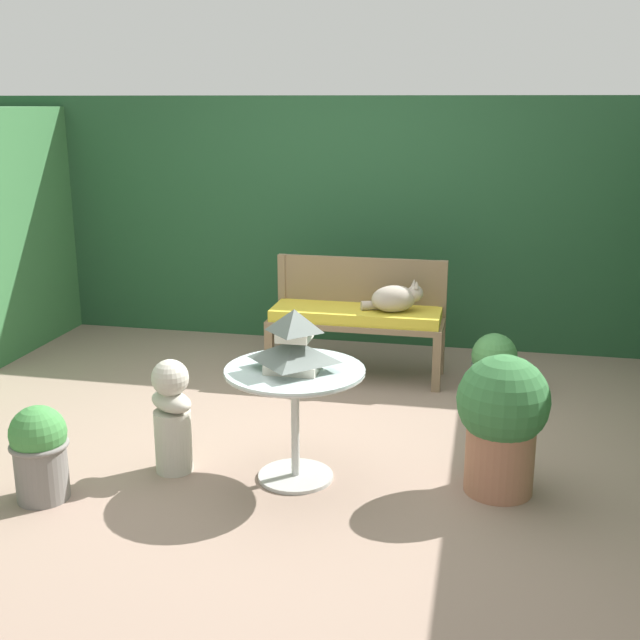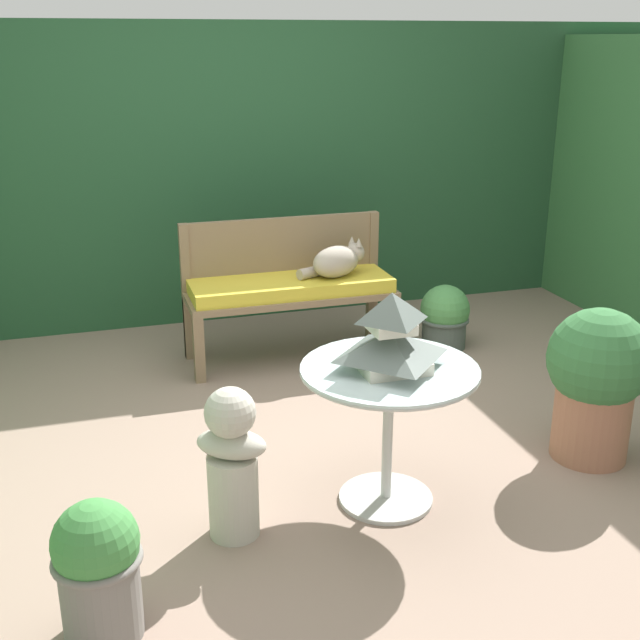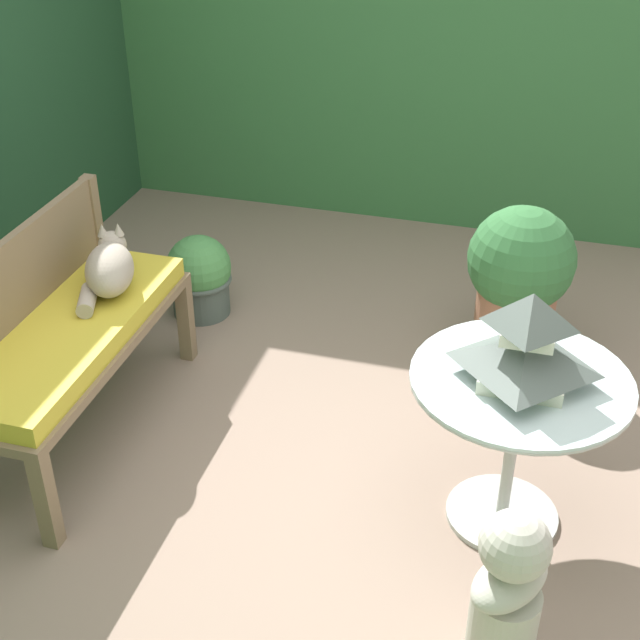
{
  "view_description": "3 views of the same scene",
  "coord_description": "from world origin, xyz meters",
  "px_view_note": "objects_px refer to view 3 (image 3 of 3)",
  "views": [
    {
      "loc": [
        1.1,
        -4.45,
        1.98
      ],
      "look_at": [
        0.09,
        0.26,
        0.65
      ],
      "focal_mm": 45.0,
      "sensor_mm": 36.0,
      "label": 1
    },
    {
      "loc": [
        -1.03,
        -3.42,
        1.9
      ],
      "look_at": [
        0.12,
        0.29,
        0.53
      ],
      "focal_mm": 45.0,
      "sensor_mm": 36.0,
      "label": 2
    },
    {
      "loc": [
        -2.34,
        -0.62,
        2.34
      ],
      "look_at": [
        0.35,
        0.15,
        0.59
      ],
      "focal_mm": 50.0,
      "sensor_mm": 36.0,
      "label": 3
    }
  ],
  "objects_px": {
    "cat": "(109,268)",
    "potted_plant_bench_right": "(519,279)",
    "pagoda_birdhouse": "(527,344)",
    "garden_bust": "(506,599)",
    "potted_plant_patio_mid": "(199,277)",
    "patio_table": "(517,409)",
    "garden_bench": "(73,342)"
  },
  "relations": [
    {
      "from": "pagoda_birdhouse",
      "to": "potted_plant_bench_right",
      "type": "bearing_deg",
      "value": 4.25
    },
    {
      "from": "garden_bust",
      "to": "potted_plant_patio_mid",
      "type": "distance_m",
      "value": 2.38
    },
    {
      "from": "cat",
      "to": "potted_plant_bench_right",
      "type": "relative_size",
      "value": 0.6
    },
    {
      "from": "pagoda_birdhouse",
      "to": "patio_table",
      "type": "bearing_deg",
      "value": 0.0
    },
    {
      "from": "pagoda_birdhouse",
      "to": "garden_bust",
      "type": "bearing_deg",
      "value": -175.66
    },
    {
      "from": "pagoda_birdhouse",
      "to": "garden_bust",
      "type": "height_order",
      "value": "pagoda_birdhouse"
    },
    {
      "from": "cat",
      "to": "garden_bust",
      "type": "distance_m",
      "value": 2.01
    },
    {
      "from": "cat",
      "to": "garden_bust",
      "type": "relative_size",
      "value": 0.7
    },
    {
      "from": "potted_plant_patio_mid",
      "to": "garden_bust",
      "type": "bearing_deg",
      "value": -135.96
    },
    {
      "from": "garden_bench",
      "to": "garden_bust",
      "type": "relative_size",
      "value": 1.98
    },
    {
      "from": "potted_plant_patio_mid",
      "to": "potted_plant_bench_right",
      "type": "bearing_deg",
      "value": -88.59
    },
    {
      "from": "pagoda_birdhouse",
      "to": "potted_plant_patio_mid",
      "type": "distance_m",
      "value": 1.99
    },
    {
      "from": "garden_bust",
      "to": "potted_plant_bench_right",
      "type": "height_order",
      "value": "potted_plant_bench_right"
    },
    {
      "from": "garden_bust",
      "to": "potted_plant_patio_mid",
      "type": "height_order",
      "value": "garden_bust"
    },
    {
      "from": "garden_bench",
      "to": "potted_plant_bench_right",
      "type": "bearing_deg",
      "value": -57.52
    },
    {
      "from": "garden_bust",
      "to": "cat",
      "type": "bearing_deg",
      "value": 91.35
    },
    {
      "from": "cat",
      "to": "pagoda_birdhouse",
      "type": "bearing_deg",
      "value": -122.59
    },
    {
      "from": "patio_table",
      "to": "potted_plant_bench_right",
      "type": "xyz_separation_m",
      "value": [
        1.07,
        0.08,
        -0.09
      ]
    },
    {
      "from": "pagoda_birdhouse",
      "to": "potted_plant_bench_right",
      "type": "distance_m",
      "value": 1.13
    },
    {
      "from": "garden_bust",
      "to": "potted_plant_bench_right",
      "type": "distance_m",
      "value": 1.75
    },
    {
      "from": "garden_bench",
      "to": "potted_plant_patio_mid",
      "type": "distance_m",
      "value": 1.03
    },
    {
      "from": "cat",
      "to": "potted_plant_bench_right",
      "type": "distance_m",
      "value": 1.77
    },
    {
      "from": "cat",
      "to": "pagoda_birdhouse",
      "type": "height_order",
      "value": "pagoda_birdhouse"
    },
    {
      "from": "patio_table",
      "to": "potted_plant_patio_mid",
      "type": "bearing_deg",
      "value": 57.17
    },
    {
      "from": "garden_bench",
      "to": "potted_plant_patio_mid",
      "type": "bearing_deg",
      "value": -5.73
    },
    {
      "from": "potted_plant_bench_right",
      "to": "potted_plant_patio_mid",
      "type": "bearing_deg",
      "value": 91.41
    },
    {
      "from": "pagoda_birdhouse",
      "to": "potted_plant_patio_mid",
      "type": "bearing_deg",
      "value": 57.17
    },
    {
      "from": "garden_bust",
      "to": "potted_plant_patio_mid",
      "type": "relative_size",
      "value": 1.55
    },
    {
      "from": "cat",
      "to": "patio_table",
      "type": "relative_size",
      "value": 0.6
    },
    {
      "from": "pagoda_birdhouse",
      "to": "potted_plant_patio_mid",
      "type": "xyz_separation_m",
      "value": [
        1.03,
        1.6,
        -0.55
      ]
    },
    {
      "from": "pagoda_birdhouse",
      "to": "potted_plant_patio_mid",
      "type": "height_order",
      "value": "pagoda_birdhouse"
    },
    {
      "from": "cat",
      "to": "potted_plant_bench_right",
      "type": "bearing_deg",
      "value": -86.47
    }
  ]
}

